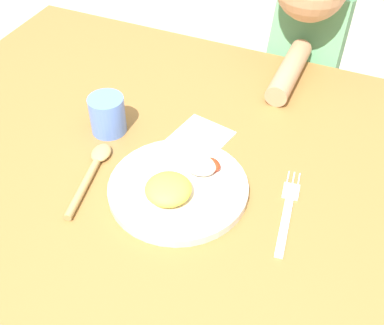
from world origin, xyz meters
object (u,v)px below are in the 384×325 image
object	(u,v)px
fork	(287,211)
person	(298,96)
drinking_cup	(107,115)
plate	(178,187)
spoon	(92,170)

from	to	relation	value
fork	person	bearing A→B (deg)	2.99
drinking_cup	person	size ratio (longest dim) A/B	0.08
fork	drinking_cup	world-z (taller)	drinking_cup
plate	drinking_cup	bearing A→B (deg)	152.95
drinking_cup	person	distance (m)	0.66
fork	person	size ratio (longest dim) A/B	0.21
spoon	drinking_cup	world-z (taller)	drinking_cup
plate	drinking_cup	size ratio (longest dim) A/B	3.19
person	spoon	bearing A→B (deg)	67.79
plate	person	distance (m)	0.69
plate	person	size ratio (longest dim) A/B	0.26
person	fork	bearing A→B (deg)	100.76
drinking_cup	person	world-z (taller)	person
fork	person	world-z (taller)	person
drinking_cup	person	xyz separation A→B (m)	(0.31, 0.54, -0.22)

